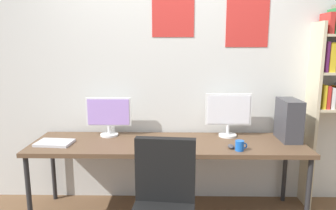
# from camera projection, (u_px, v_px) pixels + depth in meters

# --- Properties ---
(wall_back) EXTENTS (4.96, 0.11, 2.60)m
(wall_back) POSITION_uv_depth(u_px,v_px,m) (169.00, 78.00, 3.27)
(wall_back) COLOR silver
(wall_back) RESTS_ON ground_plane
(desk) EXTENTS (2.56, 0.68, 0.74)m
(desk) POSITION_uv_depth(u_px,v_px,m) (168.00, 147.00, 2.97)
(desk) COLOR brown
(desk) RESTS_ON ground_plane
(monitor_left) EXTENTS (0.45, 0.18, 0.39)m
(monitor_left) POSITION_uv_depth(u_px,v_px,m) (109.00, 115.00, 3.14)
(monitor_left) COLOR silver
(monitor_left) RESTS_ON desk
(monitor_right) EXTENTS (0.45, 0.18, 0.44)m
(monitor_right) POSITION_uv_depth(u_px,v_px,m) (228.00, 113.00, 3.11)
(monitor_right) COLOR silver
(monitor_right) RESTS_ON desk
(pc_tower) EXTENTS (0.17, 0.34, 0.40)m
(pc_tower) POSITION_uv_depth(u_px,v_px,m) (289.00, 120.00, 3.00)
(pc_tower) COLOR #38383D
(pc_tower) RESTS_ON desk
(keyboard_main) EXTENTS (0.35, 0.13, 0.02)m
(keyboard_main) POSITION_uv_depth(u_px,v_px,m) (167.00, 149.00, 2.73)
(keyboard_main) COLOR silver
(keyboard_main) RESTS_ON desk
(mouse_left_side) EXTENTS (0.06, 0.10, 0.03)m
(mouse_left_side) POSITION_uv_depth(u_px,v_px,m) (190.00, 147.00, 2.76)
(mouse_left_side) COLOR black
(mouse_left_side) RESTS_ON desk
(mouse_right_side) EXTENTS (0.06, 0.10, 0.03)m
(mouse_right_side) POSITION_uv_depth(u_px,v_px,m) (231.00, 146.00, 2.79)
(mouse_right_side) COLOR #38383D
(mouse_right_side) RESTS_ON desk
(laptop_closed) EXTENTS (0.34, 0.25, 0.02)m
(laptop_closed) POSITION_uv_depth(u_px,v_px,m) (55.00, 143.00, 2.90)
(laptop_closed) COLOR silver
(laptop_closed) RESTS_ON desk
(coffee_mug) EXTENTS (0.11, 0.08, 0.09)m
(coffee_mug) POSITION_uv_depth(u_px,v_px,m) (240.00, 146.00, 2.72)
(coffee_mug) COLOR blue
(coffee_mug) RESTS_ON desk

